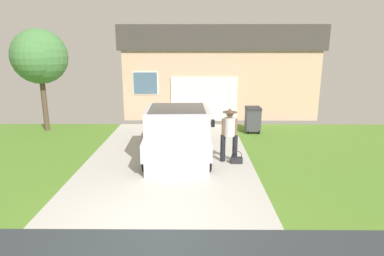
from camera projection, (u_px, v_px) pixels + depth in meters
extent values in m
cube|color=#B9B6AE|center=(170.00, 157.00, 10.89)|extent=(5.20, 9.00, 0.06)
cube|color=silver|center=(178.00, 144.00, 11.42)|extent=(1.98, 5.09, 0.42)
cube|color=silver|center=(177.00, 126.00, 10.55)|extent=(2.03, 2.07, 1.20)
cube|color=#1E2833|center=(177.00, 116.00, 10.47)|extent=(1.79, 1.90, 0.50)
cube|color=silver|center=(177.00, 150.00, 9.27)|extent=(1.99, 0.89, 0.52)
cube|color=black|center=(178.00, 128.00, 12.73)|extent=(2.04, 2.27, 0.06)
cube|color=silver|center=(203.00, 121.00, 12.69)|extent=(0.14, 2.21, 0.60)
cube|color=silver|center=(154.00, 121.00, 12.64)|extent=(0.14, 2.21, 0.60)
cube|color=silver|center=(179.00, 115.00, 13.71)|extent=(1.96, 0.13, 0.60)
cube|color=black|center=(213.00, 123.00, 9.84)|extent=(0.11, 0.18, 0.20)
cylinder|color=black|center=(206.00, 158.00, 9.48)|extent=(0.29, 0.81, 0.80)
cylinder|color=#9E9EA3|center=(206.00, 158.00, 9.48)|extent=(0.30, 0.45, 0.44)
cylinder|color=black|center=(147.00, 158.00, 9.43)|extent=(0.29, 0.81, 0.80)
cylinder|color=#9E9EA3|center=(147.00, 158.00, 9.43)|extent=(0.30, 0.45, 0.44)
cylinder|color=black|center=(200.00, 130.00, 12.55)|extent=(0.29, 0.81, 0.80)
cylinder|color=#9E9EA3|center=(200.00, 130.00, 12.55)|extent=(0.30, 0.45, 0.44)
cylinder|color=black|center=(156.00, 131.00, 12.51)|extent=(0.29, 0.81, 0.80)
cylinder|color=#9E9EA3|center=(156.00, 131.00, 12.51)|extent=(0.30, 0.45, 0.44)
cylinder|color=black|center=(235.00, 148.00, 10.27)|extent=(0.16, 0.16, 0.85)
cylinder|color=black|center=(223.00, 148.00, 10.29)|extent=(0.16, 0.16, 0.85)
cylinder|color=silver|center=(229.00, 127.00, 10.11)|extent=(0.34, 0.34, 0.57)
cylinder|color=brown|center=(236.00, 128.00, 10.11)|extent=(0.09, 0.09, 0.56)
cylinder|color=brown|center=(223.00, 128.00, 10.13)|extent=(0.09, 0.09, 0.56)
sphere|color=brown|center=(230.00, 114.00, 10.01)|extent=(0.22, 0.22, 0.22)
cylinder|color=brown|center=(230.00, 112.00, 10.00)|extent=(0.45, 0.45, 0.01)
cone|color=brown|center=(230.00, 110.00, 9.99)|extent=(0.23, 0.23, 0.12)
cube|color=#232328|center=(237.00, 160.00, 10.18)|extent=(0.36, 0.18, 0.19)
torus|color=#232328|center=(237.00, 156.00, 10.14)|extent=(0.33, 0.02, 0.33)
cube|color=#D6B190|center=(217.00, 81.00, 18.20)|extent=(9.39, 5.37, 3.31)
cube|color=#423D38|center=(218.00, 39.00, 17.65)|extent=(9.77, 5.58, 1.18)
cube|color=white|center=(204.00, 99.00, 15.72)|extent=(3.16, 0.06, 2.11)
cube|color=slate|center=(145.00, 83.00, 15.55)|extent=(1.10, 0.05, 1.00)
cube|color=silver|center=(146.00, 83.00, 15.57)|extent=(1.23, 0.02, 1.12)
cylinder|color=brown|center=(44.00, 101.00, 13.89)|extent=(0.21, 0.21, 2.50)
sphere|color=#477F41|center=(40.00, 56.00, 13.44)|extent=(2.24, 2.24, 2.24)
sphere|color=#477F41|center=(42.00, 56.00, 13.54)|extent=(1.81, 1.81, 1.81)
sphere|color=#477F41|center=(36.00, 58.00, 13.16)|extent=(1.81, 1.81, 1.81)
cube|color=#424247|center=(253.00, 120.00, 13.71)|extent=(0.58, 0.68, 0.89)
cube|color=#2E2E31|center=(253.00, 108.00, 13.59)|extent=(0.60, 0.71, 0.10)
cylinder|color=black|center=(248.00, 132.00, 13.56)|extent=(0.05, 0.18, 0.18)
cylinder|color=black|center=(259.00, 132.00, 13.55)|extent=(0.05, 0.18, 0.18)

